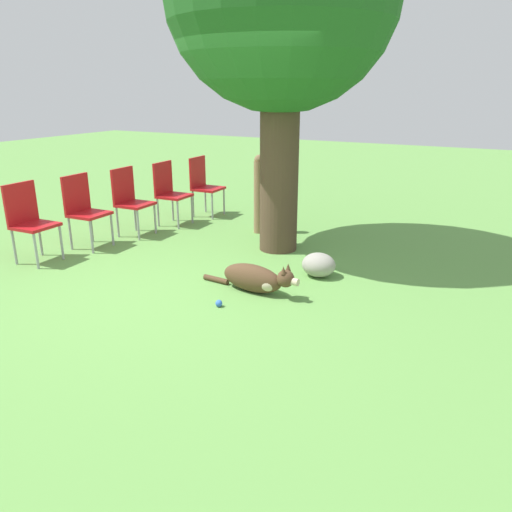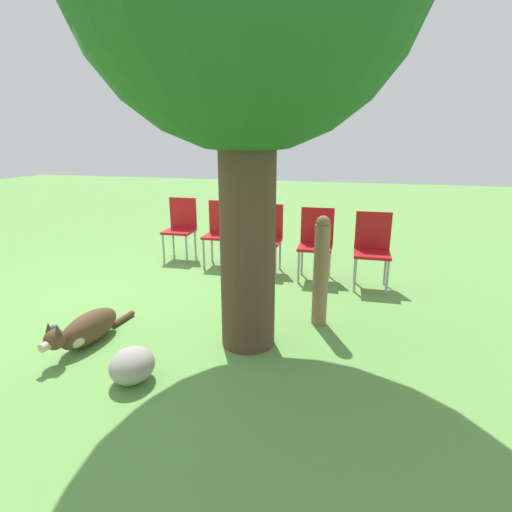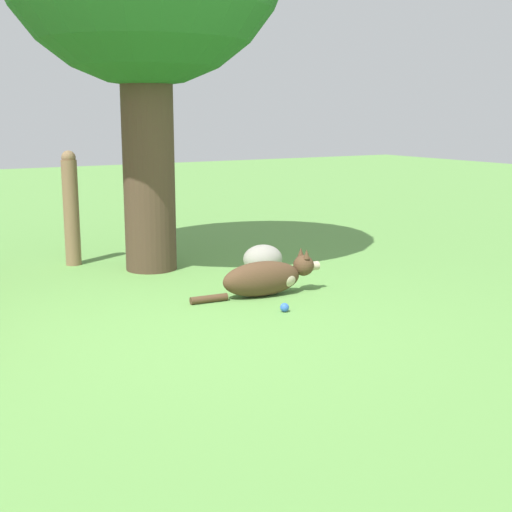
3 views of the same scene
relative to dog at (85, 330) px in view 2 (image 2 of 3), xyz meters
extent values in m
plane|color=#609947|center=(-0.86, -0.08, -0.15)|extent=(30.00, 30.00, 0.00)
cylinder|color=#4C3828|center=(-0.44, 1.42, 1.00)|extent=(0.48, 0.48, 2.30)
ellipsoid|color=#513823|center=(-0.06, 0.00, 0.00)|extent=(0.70, 0.29, 0.29)
ellipsoid|color=#C6B293|center=(0.13, -0.01, -0.02)|extent=(0.26, 0.22, 0.17)
sphere|color=#513823|center=(0.33, -0.03, 0.07)|extent=(0.19, 0.19, 0.18)
cylinder|color=#C6B293|center=(0.43, -0.03, 0.06)|extent=(0.08, 0.08, 0.07)
cone|color=#513823|center=(0.34, 0.02, 0.18)|extent=(0.06, 0.06, 0.08)
cone|color=#513823|center=(0.33, -0.07, 0.18)|extent=(0.06, 0.06, 0.08)
cylinder|color=#513823|center=(-0.52, 0.04, -0.12)|extent=(0.31, 0.08, 0.06)
cylinder|color=#846647|center=(-1.02, 2.00, 0.37)|extent=(0.15, 0.15, 1.03)
sphere|color=#846647|center=(-1.02, 2.00, 0.90)|extent=(0.14, 0.14, 0.14)
cube|color=#B21419|center=(-2.76, -0.39, 0.30)|extent=(0.44, 0.45, 0.04)
cube|color=#B21419|center=(-2.96, -0.40, 0.56)|extent=(0.05, 0.44, 0.48)
cylinder|color=#99999E|center=(-2.59, -0.20, 0.07)|extent=(0.03, 0.03, 0.43)
cylinder|color=#99999E|center=(-2.58, -0.58, 0.07)|extent=(0.03, 0.03, 0.43)
cylinder|color=#99999E|center=(-2.95, -0.21, 0.07)|extent=(0.03, 0.03, 0.43)
cylinder|color=#99999E|center=(-2.94, -0.59, 0.07)|extent=(0.03, 0.03, 0.43)
cube|color=#B21419|center=(-2.63, 0.33, 0.30)|extent=(0.44, 0.45, 0.04)
cube|color=#B21419|center=(-2.82, 0.32, 0.56)|extent=(0.05, 0.44, 0.48)
cylinder|color=#99999E|center=(-2.45, 0.53, 0.07)|extent=(0.03, 0.03, 0.43)
cylinder|color=#99999E|center=(-2.44, 0.15, 0.07)|extent=(0.03, 0.03, 0.43)
cylinder|color=#99999E|center=(-2.81, 0.51, 0.07)|extent=(0.03, 0.03, 0.43)
cylinder|color=#99999E|center=(-2.80, 0.14, 0.07)|extent=(0.03, 0.03, 0.43)
cube|color=#B21419|center=(-2.49, 1.05, 0.30)|extent=(0.44, 0.45, 0.04)
cube|color=#B21419|center=(-2.68, 1.05, 0.56)|extent=(0.05, 0.44, 0.48)
cylinder|color=#99999E|center=(-2.32, 1.25, 0.07)|extent=(0.03, 0.03, 0.43)
cylinder|color=#99999E|center=(-2.30, 0.87, 0.07)|extent=(0.03, 0.03, 0.43)
cylinder|color=#99999E|center=(-2.68, 1.24, 0.07)|extent=(0.03, 0.03, 0.43)
cylinder|color=#99999E|center=(-2.66, 0.86, 0.07)|extent=(0.03, 0.03, 0.43)
cube|color=#B21419|center=(-2.35, 1.78, 0.30)|extent=(0.44, 0.45, 0.04)
cube|color=#B21419|center=(-2.55, 1.77, 0.56)|extent=(0.05, 0.44, 0.48)
cylinder|color=#99999E|center=(-2.18, 1.97, 0.07)|extent=(0.03, 0.03, 0.43)
cylinder|color=#99999E|center=(-2.17, 1.60, 0.07)|extent=(0.03, 0.03, 0.43)
cylinder|color=#99999E|center=(-2.54, 1.96, 0.07)|extent=(0.03, 0.03, 0.43)
cylinder|color=#99999E|center=(-2.53, 1.58, 0.07)|extent=(0.03, 0.03, 0.43)
cube|color=#B21419|center=(-2.22, 2.50, 0.30)|extent=(0.44, 0.45, 0.04)
cube|color=#B21419|center=(-2.41, 2.50, 0.56)|extent=(0.05, 0.44, 0.48)
cylinder|color=#99999E|center=(-2.04, 2.70, 0.07)|extent=(0.03, 0.03, 0.43)
cylinder|color=#99999E|center=(-2.03, 2.32, 0.07)|extent=(0.03, 0.03, 0.43)
cylinder|color=#99999E|center=(-2.40, 2.69, 0.07)|extent=(0.03, 0.03, 0.43)
cylinder|color=#99999E|center=(-2.39, 2.31, 0.07)|extent=(0.03, 0.03, 0.43)
sphere|color=blue|center=(-0.15, -0.49, -0.11)|extent=(0.07, 0.07, 0.07)
ellipsoid|color=gray|center=(0.39, 0.73, -0.01)|extent=(0.38, 0.33, 0.27)
camera|label=1|loc=(2.22, -4.21, 1.85)|focal=35.00mm
camera|label=2|loc=(2.77, 2.38, 1.65)|focal=28.00mm
camera|label=3|loc=(-2.98, -4.84, 1.33)|focal=50.00mm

